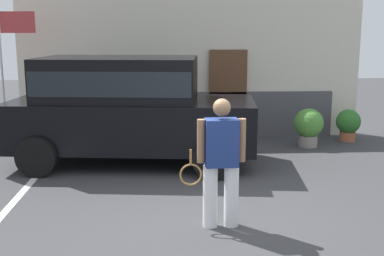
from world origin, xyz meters
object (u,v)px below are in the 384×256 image
at_px(potted_plant_by_porch, 309,126).
at_px(flag_pole, 10,53).
at_px(tennis_player_man, 221,162).
at_px(parked_suv, 127,105).
at_px(potted_plant_secondary, 348,124).

xyz_separation_m(potted_plant_by_porch, flag_pole, (-6.49, 0.32, 1.60)).
relative_size(tennis_player_man, flag_pole, 0.57).
bearing_deg(tennis_player_man, parked_suv, -68.82).
xyz_separation_m(parked_suv, potted_plant_by_porch, (3.89, 1.20, -0.67)).
relative_size(parked_suv, potted_plant_secondary, 6.40).
distance_m(parked_suv, tennis_player_man, 3.52).
bearing_deg(tennis_player_man, flag_pole, -52.49).
bearing_deg(potted_plant_secondary, tennis_player_man, -125.91).
bearing_deg(tennis_player_man, potted_plant_secondary, -128.91).
bearing_deg(flag_pole, tennis_player_man, -49.49).
bearing_deg(potted_plant_secondary, potted_plant_by_porch, -155.24).
height_order(potted_plant_secondary, flag_pole, flag_pole).
bearing_deg(potted_plant_secondary, parked_suv, -161.18).
bearing_deg(flag_pole, potted_plant_by_porch, -2.84).
xyz_separation_m(potted_plant_secondary, flag_pole, (-7.58, -0.18, 1.66)).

